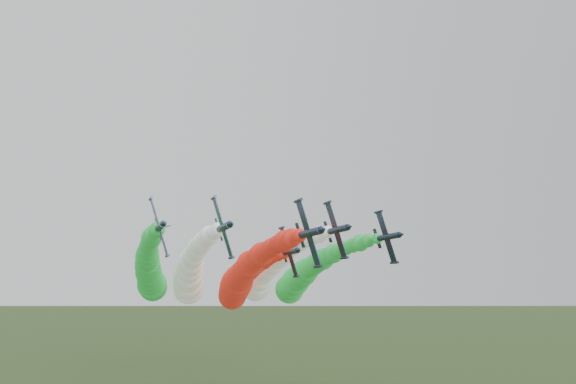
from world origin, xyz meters
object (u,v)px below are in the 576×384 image
object	(u,v)px
jet_outer_right	(301,277)
jet_inner_left	(190,275)
jet_outer_left	(150,274)
jet_trail	(240,285)
jet_lead	(240,281)
jet_inner_right	(265,274)

from	to	relation	value
jet_outer_right	jet_inner_left	bearing A→B (deg)	-168.03
jet_outer_left	jet_trail	world-z (taller)	jet_outer_left
jet_lead	jet_inner_right	bearing A→B (deg)	52.04
jet_lead	jet_outer_left	distance (m)	28.21
jet_outer_right	jet_lead	bearing A→B (deg)	-140.25
jet_outer_left	jet_outer_right	bearing A→B (deg)	-0.82
jet_lead	jet_inner_right	xyz separation A→B (m)	(10.49, 13.45, 2.03)
jet_inner_left	jet_outer_right	bearing A→B (deg)	11.97
jet_inner_right	jet_trail	xyz separation A→B (m)	(-3.35, 14.71, -2.71)
jet_inner_left	jet_trail	distance (m)	23.61
jet_outer_right	jet_trail	bearing A→B (deg)	152.12
jet_outer_left	jet_trail	distance (m)	28.09
jet_inner_left	jet_lead	bearing A→B (deg)	-50.37
jet_inner_left	jet_outer_right	size ratio (longest dim) A/B	1.00
jet_inner_left	jet_outer_left	world-z (taller)	jet_outer_left
jet_inner_right	jet_trail	size ratio (longest dim) A/B	1.00
jet_lead	jet_inner_right	distance (m)	17.18
jet_inner_right	jet_outer_left	world-z (taller)	jet_outer_left
jet_trail	jet_inner_left	bearing A→B (deg)	-137.77
jet_inner_right	jet_outer_right	xyz separation A→B (m)	(12.98, 6.07, -0.60)
jet_outer_left	jet_outer_right	distance (m)	43.11
jet_inner_left	jet_trail	world-z (taller)	jet_inner_left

